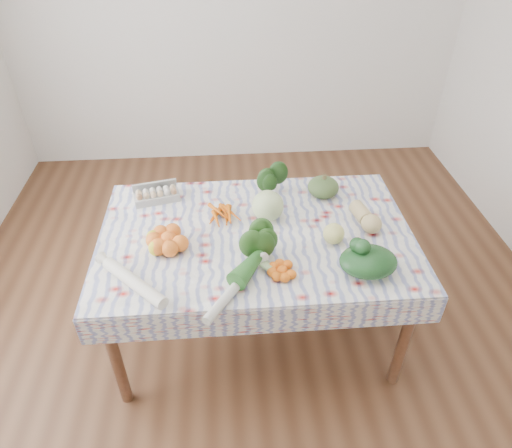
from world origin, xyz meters
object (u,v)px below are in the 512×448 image
at_px(kabocha_squash, 323,187).
at_px(cabbage, 268,206).
at_px(dining_table, 256,245).
at_px(grapefruit, 334,234).
at_px(butternut_squash, 366,216).
at_px(egg_carton, 157,196).

height_order(kabocha_squash, cabbage, cabbage).
relative_size(dining_table, kabocha_squash, 8.76).
bearing_deg(cabbage, kabocha_squash, 30.07).
bearing_deg(kabocha_squash, grapefruit, -93.98).
height_order(kabocha_squash, grapefruit, kabocha_squash).
bearing_deg(butternut_squash, kabocha_squash, 108.55).
height_order(dining_table, kabocha_squash, kabocha_squash).
distance_m(dining_table, cabbage, 0.22).
relative_size(kabocha_squash, cabbage, 1.06).
distance_m(dining_table, kabocha_squash, 0.55).
bearing_deg(grapefruit, cabbage, 144.43).
distance_m(dining_table, grapefruit, 0.43).
height_order(egg_carton, kabocha_squash, kabocha_squash).
xyz_separation_m(dining_table, cabbage, (0.07, 0.12, 0.17)).
height_order(cabbage, grapefruit, cabbage).
xyz_separation_m(kabocha_squash, grapefruit, (-0.03, -0.43, -0.00)).
bearing_deg(kabocha_squash, cabbage, -149.93).
height_order(dining_table, grapefruit, grapefruit).
bearing_deg(egg_carton, kabocha_squash, -14.06).
bearing_deg(egg_carton, grapefruit, -38.34).
bearing_deg(cabbage, grapefruit, -35.57).
distance_m(cabbage, grapefruit, 0.39).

